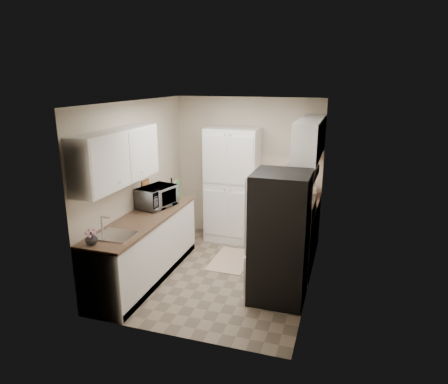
{
  "coord_description": "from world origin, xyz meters",
  "views": [
    {
      "loc": [
        1.69,
        -5.13,
        2.81
      ],
      "look_at": [
        0.02,
        0.15,
        1.22
      ],
      "focal_mm": 32.0,
      "sensor_mm": 36.0,
      "label": 1
    }
  ],
  "objects_px": {
    "electric_range": "(291,241)",
    "microwave": "(157,197)",
    "toaster_oven": "(305,191)",
    "pantry_cabinet": "(232,186)",
    "refrigerator": "(280,237)",
    "wine_bottle": "(172,189)"
  },
  "relations": [
    {
      "from": "electric_range",
      "to": "toaster_oven",
      "type": "height_order",
      "value": "toaster_oven"
    },
    {
      "from": "pantry_cabinet",
      "to": "microwave",
      "type": "bearing_deg",
      "value": -123.13
    },
    {
      "from": "electric_range",
      "to": "microwave",
      "type": "distance_m",
      "value": 2.11
    },
    {
      "from": "refrigerator",
      "to": "wine_bottle",
      "type": "xyz_separation_m",
      "value": [
        -1.95,
        0.97,
        0.22
      ]
    },
    {
      "from": "electric_range",
      "to": "wine_bottle",
      "type": "height_order",
      "value": "wine_bottle"
    },
    {
      "from": "electric_range",
      "to": "refrigerator",
      "type": "bearing_deg",
      "value": -92.48
    },
    {
      "from": "toaster_oven",
      "to": "wine_bottle",
      "type": "bearing_deg",
      "value": -178.09
    },
    {
      "from": "pantry_cabinet",
      "to": "refrigerator",
      "type": "height_order",
      "value": "pantry_cabinet"
    },
    {
      "from": "pantry_cabinet",
      "to": "microwave",
      "type": "xyz_separation_m",
      "value": [
        -0.82,
        -1.26,
        0.08
      ]
    },
    {
      "from": "wine_bottle",
      "to": "toaster_oven",
      "type": "distance_m",
      "value": 2.19
    },
    {
      "from": "electric_range",
      "to": "microwave",
      "type": "bearing_deg",
      "value": -170.57
    },
    {
      "from": "refrigerator",
      "to": "toaster_oven",
      "type": "bearing_deg",
      "value": 86.03
    },
    {
      "from": "electric_range",
      "to": "wine_bottle",
      "type": "relative_size",
      "value": 3.69
    },
    {
      "from": "pantry_cabinet",
      "to": "toaster_oven",
      "type": "height_order",
      "value": "pantry_cabinet"
    },
    {
      "from": "pantry_cabinet",
      "to": "microwave",
      "type": "height_order",
      "value": "pantry_cabinet"
    },
    {
      "from": "wine_bottle",
      "to": "toaster_oven",
      "type": "xyz_separation_m",
      "value": [
        2.06,
        0.72,
        -0.05
      ]
    },
    {
      "from": "refrigerator",
      "to": "toaster_oven",
      "type": "height_order",
      "value": "refrigerator"
    },
    {
      "from": "microwave",
      "to": "toaster_oven",
      "type": "bearing_deg",
      "value": -45.54
    },
    {
      "from": "refrigerator",
      "to": "microwave",
      "type": "height_order",
      "value": "refrigerator"
    },
    {
      "from": "microwave",
      "to": "wine_bottle",
      "type": "relative_size",
      "value": 1.88
    },
    {
      "from": "pantry_cabinet",
      "to": "electric_range",
      "type": "height_order",
      "value": "pantry_cabinet"
    },
    {
      "from": "pantry_cabinet",
      "to": "wine_bottle",
      "type": "distance_m",
      "value": 1.11
    }
  ]
}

